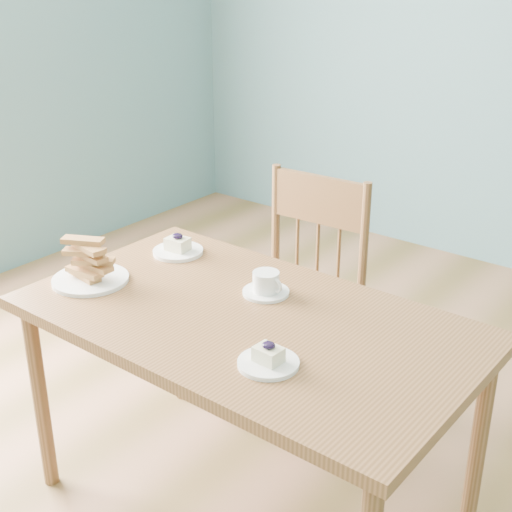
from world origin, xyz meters
TOP-DOWN VIEW (x-y plane):
  - room at (0.00, 0.00)m, footprint 5.01×5.01m
  - dining_table at (-0.40, 0.24)m, footprint 1.25×0.72m
  - dining_chair at (-0.59, 0.76)m, footprint 0.42×0.40m
  - cheesecake_plate_near at (-0.20, 0.07)m, footprint 0.15×0.15m
  - cheesecake_plate_far at (-0.84, 0.43)m, footprint 0.16×0.16m
  - coffee_cup at (-0.43, 0.37)m, footprint 0.13×0.13m
  - biscotti_plate at (-0.90, 0.12)m, footprint 0.23×0.23m

SIDE VIEW (x-z plane):
  - dining_chair at x=-0.59m, z-range 0.01..0.88m
  - dining_table at x=-0.40m, z-range 0.27..0.94m
  - cheesecake_plate_near at x=-0.20m, z-range 0.65..0.72m
  - cheesecake_plate_far at x=-0.84m, z-range 0.65..0.72m
  - coffee_cup at x=-0.43m, z-range 0.66..0.73m
  - biscotti_plate at x=-0.90m, z-range 0.65..0.78m
  - room at x=0.00m, z-range -0.01..2.71m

